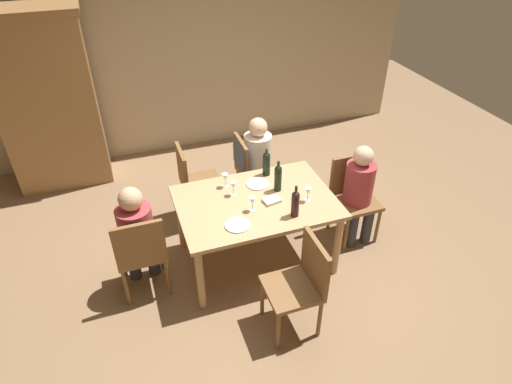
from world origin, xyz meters
TOP-DOWN VIEW (x-y plane):
  - ground_plane at (0.00, 0.00)m, footprint 10.00×10.00m
  - rear_room_partition at (0.00, 2.72)m, footprint 6.40×0.12m
  - armoire_cabinet at (-1.85, 2.27)m, footprint 1.18×0.62m
  - dining_table at (0.00, 0.00)m, footprint 1.50×1.04m
  - chair_far_right at (0.21, 0.90)m, footprint 0.46×0.44m
  - chair_right_end at (1.13, 0.09)m, footprint 0.44×0.44m
  - chair_left_end at (-1.13, -0.09)m, footprint 0.44×0.44m
  - chair_far_left at (-0.43, 0.90)m, footprint 0.44×0.44m
  - chair_near at (0.09, -0.90)m, footprint 0.44×0.44m
  - person_woman_host at (0.36, 0.90)m, footprint 0.36×0.32m
  - person_man_bearded at (1.13, -0.03)m, footprint 0.31×0.35m
  - person_man_guest at (-1.13, 0.03)m, footprint 0.31×0.36m
  - wine_bottle_tall_green at (0.26, 0.10)m, footprint 0.07×0.07m
  - wine_bottle_dark_red at (0.25, 0.40)m, footprint 0.08×0.08m
  - wine_bottle_short_olive at (0.26, -0.33)m, footprint 0.07×0.07m
  - wine_glass_near_left at (0.46, -0.16)m, footprint 0.07×0.07m
  - wine_glass_centre at (-0.21, 0.33)m, footprint 0.07×0.07m
  - wine_glass_near_right at (-0.18, 0.16)m, footprint 0.07×0.07m
  - wine_glass_far at (-0.08, -0.13)m, footprint 0.07×0.07m
  - dinner_plate_host at (0.11, 0.25)m, footprint 0.23×0.23m
  - dinner_plate_guest_left at (-0.28, -0.30)m, footprint 0.23×0.23m
  - folded_napkin at (0.14, -0.07)m, footprint 0.18×0.15m

SIDE VIEW (x-z plane):
  - ground_plane at x=0.00m, z-range 0.00..0.00m
  - chair_right_end at x=1.13m, z-range 0.07..0.99m
  - chair_left_end at x=-1.13m, z-range 0.07..0.99m
  - chair_far_left at x=-0.43m, z-range 0.07..0.99m
  - chair_near at x=0.09m, z-range 0.07..0.99m
  - chair_far_right at x=0.21m, z-range 0.13..1.05m
  - person_man_bearded at x=1.13m, z-range 0.09..1.22m
  - person_man_guest at x=-1.13m, z-range 0.09..1.24m
  - person_woman_host at x=0.36m, z-range 0.09..1.24m
  - dining_table at x=0.00m, z-range 0.29..1.04m
  - dinner_plate_host at x=0.11m, z-range 0.76..0.77m
  - dinner_plate_guest_left at x=-0.28m, z-range 0.76..0.77m
  - folded_napkin at x=0.14m, z-range 0.76..0.79m
  - wine_glass_near_left at x=0.46m, z-range 0.79..0.94m
  - wine_glass_centre at x=-0.21m, z-range 0.79..0.94m
  - wine_glass_near_right at x=-0.18m, z-range 0.79..0.94m
  - wine_glass_far at x=-0.08m, z-range 0.79..0.94m
  - wine_bottle_dark_red at x=0.25m, z-range 0.74..1.04m
  - wine_bottle_short_olive at x=0.26m, z-range 0.74..1.06m
  - wine_bottle_tall_green at x=0.26m, z-range 0.74..1.07m
  - armoire_cabinet at x=-1.85m, z-range 0.01..2.19m
  - rear_room_partition at x=0.00m, z-range 0.00..2.70m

